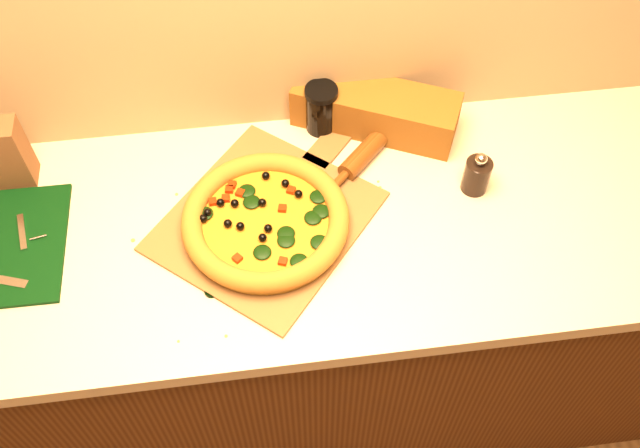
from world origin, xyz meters
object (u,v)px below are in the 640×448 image
(cutting_board, at_px, (12,246))
(dark_jar, at_px, (321,109))
(pepper_grinder, at_px, (477,175))
(pizza_peel, at_px, (270,215))
(rolling_pin, at_px, (373,144))
(pizza, at_px, (266,221))

(cutting_board, relative_size, dark_jar, 2.48)
(pepper_grinder, xyz_separation_m, dark_jar, (-0.33, 0.24, 0.02))
(pizza_peel, relative_size, pepper_grinder, 5.22)
(pepper_grinder, bearing_deg, cutting_board, -178.20)
(rolling_pin, relative_size, dark_jar, 2.01)
(cutting_board, xyz_separation_m, pepper_grinder, (1.05, 0.03, 0.04))
(pepper_grinder, bearing_deg, pizza_peel, -177.30)
(rolling_pin, height_order, dark_jar, dark_jar)
(pizza, bearing_deg, pizza_peel, 71.17)
(rolling_pin, distance_m, dark_jar, 0.15)
(cutting_board, bearing_deg, pepper_grinder, 2.43)
(cutting_board, bearing_deg, rolling_pin, 12.63)
(cutting_board, bearing_deg, dark_jar, 21.17)
(pizza_peel, bearing_deg, rolling_pin, 72.34)
(pizza_peel, height_order, pizza, pizza)
(pepper_grinder, distance_m, rolling_pin, 0.26)
(dark_jar, bearing_deg, cutting_board, -159.46)
(cutting_board, distance_m, rolling_pin, 0.86)
(pizza, distance_m, pepper_grinder, 0.49)
(pepper_grinder, bearing_deg, pizza, -173.47)
(pizza_peel, distance_m, pepper_grinder, 0.48)
(rolling_pin, bearing_deg, dark_jar, 141.23)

